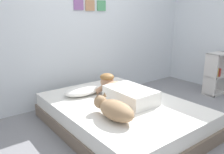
{
  "coord_description": "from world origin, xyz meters",
  "views": [
    {
      "loc": [
        -2.06,
        -1.75,
        1.41
      ],
      "look_at": [
        -0.23,
        0.63,
        0.58
      ],
      "focal_mm": 36.82,
      "sensor_mm": 36.0,
      "label": 1
    }
  ],
  "objects_px": {
    "pillow": "(82,91)",
    "cell_phone": "(119,105)",
    "bed": "(120,115)",
    "dog": "(114,109)",
    "bookshelf": "(216,74)",
    "coffee_cup": "(109,87)",
    "person_lying": "(123,91)"
  },
  "relations": [
    {
      "from": "bed",
      "to": "dog",
      "type": "height_order",
      "value": "dog"
    },
    {
      "from": "pillow",
      "to": "person_lying",
      "type": "xyz_separation_m",
      "value": [
        0.34,
        -0.47,
        0.05
      ]
    },
    {
      "from": "cell_phone",
      "to": "bookshelf",
      "type": "height_order",
      "value": "bookshelf"
    },
    {
      "from": "bed",
      "to": "person_lying",
      "type": "bearing_deg",
      "value": 34.24
    },
    {
      "from": "coffee_cup",
      "to": "bookshelf",
      "type": "distance_m",
      "value": 2.04
    },
    {
      "from": "pillow",
      "to": "dog",
      "type": "distance_m",
      "value": 0.87
    },
    {
      "from": "dog",
      "to": "coffee_cup",
      "type": "distance_m",
      "value": 1.0
    },
    {
      "from": "pillow",
      "to": "cell_phone",
      "type": "xyz_separation_m",
      "value": [
        0.15,
        -0.62,
        -0.05
      ]
    },
    {
      "from": "pillow",
      "to": "dog",
      "type": "bearing_deg",
      "value": -97.5
    },
    {
      "from": "bed",
      "to": "pillow",
      "type": "relative_size",
      "value": 3.91
    },
    {
      "from": "dog",
      "to": "person_lying",
      "type": "bearing_deg",
      "value": 40.25
    },
    {
      "from": "bookshelf",
      "to": "dog",
      "type": "bearing_deg",
      "value": -174.42
    },
    {
      "from": "coffee_cup",
      "to": "bookshelf",
      "type": "xyz_separation_m",
      "value": [
        1.95,
        -0.58,
        0.01
      ]
    },
    {
      "from": "person_lying",
      "to": "dog",
      "type": "bearing_deg",
      "value": -139.75
    },
    {
      "from": "bed",
      "to": "dog",
      "type": "xyz_separation_m",
      "value": [
        -0.34,
        -0.31,
        0.27
      ]
    },
    {
      "from": "pillow",
      "to": "bed",
      "type": "bearing_deg",
      "value": -67.28
    },
    {
      "from": "person_lying",
      "to": "dog",
      "type": "relative_size",
      "value": 1.6
    },
    {
      "from": "coffee_cup",
      "to": "bookshelf",
      "type": "height_order",
      "value": "bookshelf"
    },
    {
      "from": "pillow",
      "to": "person_lying",
      "type": "distance_m",
      "value": 0.59
    },
    {
      "from": "dog",
      "to": "bookshelf",
      "type": "distance_m",
      "value": 2.52
    },
    {
      "from": "coffee_cup",
      "to": "cell_phone",
      "type": "height_order",
      "value": "coffee_cup"
    },
    {
      "from": "person_lying",
      "to": "coffee_cup",
      "type": "xyz_separation_m",
      "value": [
        0.1,
        0.44,
        -0.07
      ]
    },
    {
      "from": "pillow",
      "to": "cell_phone",
      "type": "bearing_deg",
      "value": -75.91
    },
    {
      "from": "pillow",
      "to": "bookshelf",
      "type": "height_order",
      "value": "bookshelf"
    },
    {
      "from": "cell_phone",
      "to": "bookshelf",
      "type": "relative_size",
      "value": 0.19
    },
    {
      "from": "pillow",
      "to": "coffee_cup",
      "type": "relative_size",
      "value": 4.16
    },
    {
      "from": "bed",
      "to": "cell_phone",
      "type": "bearing_deg",
      "value": -138.75
    },
    {
      "from": "bookshelf",
      "to": "coffee_cup",
      "type": "bearing_deg",
      "value": 163.43
    },
    {
      "from": "coffee_cup",
      "to": "bed",
      "type": "bearing_deg",
      "value": -112.53
    },
    {
      "from": "person_lying",
      "to": "cell_phone",
      "type": "xyz_separation_m",
      "value": [
        -0.19,
        -0.14,
        -0.1
      ]
    },
    {
      "from": "coffee_cup",
      "to": "cell_phone",
      "type": "bearing_deg",
      "value": -116.44
    },
    {
      "from": "dog",
      "to": "bookshelf",
      "type": "bearing_deg",
      "value": 5.58
    }
  ]
}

